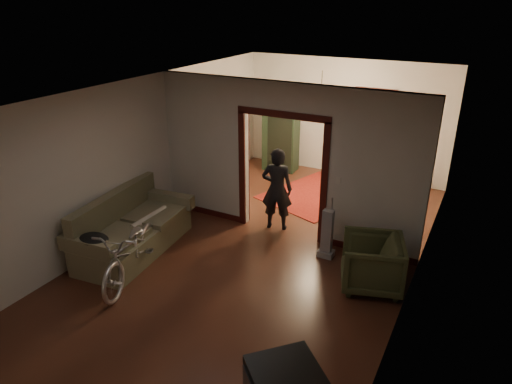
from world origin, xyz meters
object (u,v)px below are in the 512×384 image
Objects in this scene: bicycle at (131,251)px; locker at (281,138)px; person at (277,189)px; sofa at (133,224)px; desk at (386,173)px; armchair at (372,263)px.

bicycle is 1.10× the size of locker.
sofa is at bearing 31.65° from person.
person reaches higher than bicycle.
locker is at bearing 72.97° from bicycle.
sofa is at bearing 112.40° from bicycle.
armchair is at bearing -72.47° from desk.
bicycle reaches higher than desk.
locker is at bearing -169.74° from desk.
sofa is 5.92m from desk.
locker is 2.70m from desk.
armchair is at bearing 137.81° from person.
person is (1.24, 2.59, 0.31)m from bicycle.
sofa is 4.91m from locker.
sofa reaches higher than desk.
bicycle is (0.56, -0.67, -0.02)m from sofa.
desk is at bearing 172.55° from armchair.
sofa is 1.38× the size of person.
person is at bearing 40.45° from sofa.
locker reaches higher than person.
sofa is at bearing -114.91° from desk.
desk is at bearing -0.18° from locker.
sofa reaches higher than bicycle.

